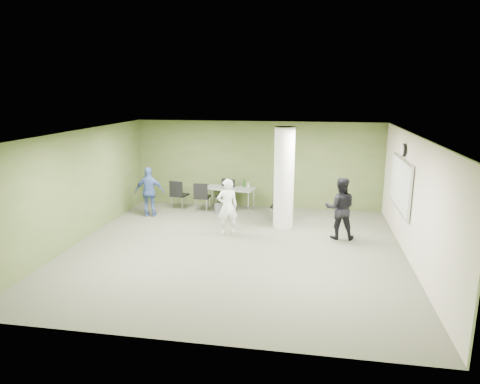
% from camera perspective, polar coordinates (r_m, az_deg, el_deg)
% --- Properties ---
extents(floor, '(8.00, 8.00, 0.00)m').
position_cam_1_polar(floor, '(10.47, -0.61, -7.62)').
color(floor, '#515240').
rests_on(floor, ground).
extents(ceiling, '(8.00, 8.00, 0.00)m').
position_cam_1_polar(ceiling, '(9.81, -0.65, 7.82)').
color(ceiling, white).
rests_on(ceiling, wall_back).
extents(wall_back, '(8.00, 2.80, 0.02)m').
position_cam_1_polar(wall_back, '(13.92, 2.34, 3.66)').
color(wall_back, '#455929').
rests_on(wall_back, floor).
extents(wall_left, '(0.02, 8.00, 2.80)m').
position_cam_1_polar(wall_left, '(11.45, -20.73, 0.66)').
color(wall_left, '#455929').
rests_on(wall_left, floor).
extents(wall_right_cream, '(0.02, 8.00, 2.80)m').
position_cam_1_polar(wall_right_cream, '(10.14, 22.20, -1.04)').
color(wall_right_cream, beige).
rests_on(wall_right_cream, floor).
extents(column, '(0.56, 0.56, 2.80)m').
position_cam_1_polar(column, '(11.87, 5.88, 1.89)').
color(column, silver).
rests_on(column, floor).
extents(whiteboard, '(0.05, 2.30, 1.30)m').
position_cam_1_polar(whiteboard, '(11.25, 20.61, 0.97)').
color(whiteboard, silver).
rests_on(whiteboard, wall_right_cream).
extents(wall_clock, '(0.06, 0.32, 0.32)m').
position_cam_1_polar(wall_clock, '(11.11, 20.98, 5.25)').
color(wall_clock, black).
rests_on(wall_clock, wall_right_cream).
extents(folding_table, '(1.66, 0.93, 1.00)m').
position_cam_1_polar(folding_table, '(13.57, -1.28, 0.39)').
color(folding_table, gray).
rests_on(folding_table, floor).
extents(wastebasket, '(0.26, 0.26, 0.30)m').
position_cam_1_polar(wastebasket, '(13.38, -2.86, -2.24)').
color(wastebasket, '#4C4C4C').
rests_on(wastebasket, floor).
extents(chair_back_left, '(0.57, 0.57, 0.96)m').
position_cam_1_polar(chair_back_left, '(13.81, -8.25, -0.10)').
color(chair_back_left, black).
rests_on(chair_back_left, floor).
extents(chair_back_right, '(0.48, 0.48, 0.94)m').
position_cam_1_polar(chair_back_right, '(13.50, -5.15, -0.38)').
color(chair_back_right, black).
rests_on(chair_back_right, floor).
extents(chair_table_left, '(0.62, 0.62, 0.99)m').
position_cam_1_polar(chair_table_left, '(13.67, -1.85, -0.03)').
color(chair_table_left, black).
rests_on(chair_table_left, floor).
extents(chair_table_right, '(0.47, 0.47, 0.84)m').
position_cam_1_polar(chair_table_right, '(12.75, 5.20, -1.49)').
color(chair_table_right, black).
rests_on(chair_table_right, floor).
extents(woman_white, '(0.65, 0.55, 1.51)m').
position_cam_1_polar(woman_white, '(11.32, -1.69, -1.97)').
color(woman_white, white).
rests_on(woman_white, floor).
extents(man_black, '(0.80, 0.63, 1.61)m').
position_cam_1_polar(man_black, '(11.27, 13.20, -2.13)').
color(man_black, black).
rests_on(man_black, floor).
extents(man_blue, '(0.93, 0.48, 1.52)m').
position_cam_1_polar(man_blue, '(13.20, -11.96, 0.01)').
color(man_blue, '#3A5190').
rests_on(man_blue, floor).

